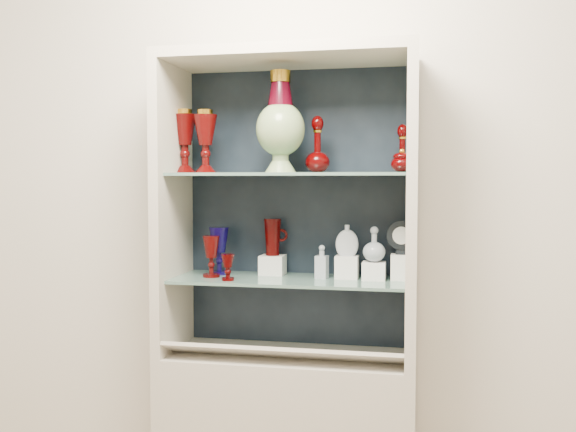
% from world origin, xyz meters
% --- Properties ---
extents(wall_back, '(3.50, 0.02, 2.80)m').
position_xyz_m(wall_back, '(0.00, 1.75, 1.40)').
color(wall_back, beige).
rests_on(wall_back, ground).
extents(cabinet_back_panel, '(0.98, 0.02, 1.15)m').
position_xyz_m(cabinet_back_panel, '(0.00, 1.72, 1.32)').
color(cabinet_back_panel, black).
rests_on(cabinet_back_panel, cabinet_base).
extents(cabinet_side_left, '(0.04, 0.40, 1.15)m').
position_xyz_m(cabinet_side_left, '(-0.48, 1.53, 1.32)').
color(cabinet_side_left, beige).
rests_on(cabinet_side_left, cabinet_base).
extents(cabinet_side_right, '(0.04, 0.40, 1.15)m').
position_xyz_m(cabinet_side_right, '(0.48, 1.53, 1.32)').
color(cabinet_side_right, beige).
rests_on(cabinet_side_right, cabinet_base).
extents(cabinet_top_cap, '(1.00, 0.40, 0.04)m').
position_xyz_m(cabinet_top_cap, '(0.00, 1.53, 1.92)').
color(cabinet_top_cap, beige).
rests_on(cabinet_top_cap, cabinet_side_left).
extents(shelf_lower, '(0.92, 0.34, 0.01)m').
position_xyz_m(shelf_lower, '(0.00, 1.55, 1.04)').
color(shelf_lower, slate).
rests_on(shelf_lower, cabinet_side_left).
extents(shelf_upper, '(0.92, 0.34, 0.01)m').
position_xyz_m(shelf_upper, '(0.00, 1.55, 1.46)').
color(shelf_upper, slate).
rests_on(shelf_upper, cabinet_side_left).
extents(label_ledge, '(0.92, 0.17, 0.09)m').
position_xyz_m(label_ledge, '(0.00, 1.42, 0.78)').
color(label_ledge, beige).
rests_on(label_ledge, cabinet_base).
extents(label_card_0, '(0.10, 0.06, 0.03)m').
position_xyz_m(label_card_0, '(-0.27, 1.42, 0.80)').
color(label_card_0, white).
rests_on(label_card_0, label_ledge).
extents(label_card_1, '(0.10, 0.06, 0.03)m').
position_xyz_m(label_card_1, '(0.04, 1.42, 0.80)').
color(label_card_1, white).
rests_on(label_card_1, label_ledge).
extents(label_card_2, '(0.10, 0.06, 0.03)m').
position_xyz_m(label_card_2, '(0.27, 1.42, 0.80)').
color(label_card_2, white).
rests_on(label_card_2, label_ledge).
extents(label_card_3, '(0.10, 0.06, 0.03)m').
position_xyz_m(label_card_3, '(0.31, 1.42, 0.80)').
color(label_card_3, white).
rests_on(label_card_3, label_ledge).
extents(pedestal_lamp_left, '(0.11, 0.11, 0.26)m').
position_xyz_m(pedestal_lamp_left, '(-0.44, 1.57, 1.60)').
color(pedestal_lamp_left, '#420605').
rests_on(pedestal_lamp_left, shelf_upper).
extents(pedestal_lamp_right, '(0.11, 0.11, 0.25)m').
position_xyz_m(pedestal_lamp_right, '(-0.34, 1.52, 1.60)').
color(pedestal_lamp_right, '#420605').
rests_on(pedestal_lamp_right, shelf_upper).
extents(enamel_urn, '(0.23, 0.23, 0.39)m').
position_xyz_m(enamel_urn, '(-0.02, 1.51, 1.67)').
color(enamel_urn, '#0D4327').
rests_on(enamel_urn, shelf_upper).
extents(ruby_decanter_a, '(0.10, 0.10, 0.25)m').
position_xyz_m(ruby_decanter_a, '(0.11, 1.57, 1.60)').
color(ruby_decanter_a, '#3F0000').
rests_on(ruby_decanter_a, shelf_upper).
extents(ruby_decanter_b, '(0.11, 0.11, 0.20)m').
position_xyz_m(ruby_decanter_b, '(0.44, 1.59, 1.57)').
color(ruby_decanter_b, '#3F0000').
rests_on(ruby_decanter_b, shelf_upper).
extents(lidded_bowl, '(0.09, 0.09, 0.09)m').
position_xyz_m(lidded_bowl, '(0.44, 1.49, 1.52)').
color(lidded_bowl, '#3F0000').
rests_on(lidded_bowl, shelf_upper).
extents(cobalt_goblet, '(0.11, 0.11, 0.20)m').
position_xyz_m(cobalt_goblet, '(-0.31, 1.60, 1.15)').
color(cobalt_goblet, '#0E0745').
rests_on(cobalt_goblet, shelf_lower).
extents(ruby_goblet_tall, '(0.09, 0.09, 0.17)m').
position_xyz_m(ruby_goblet_tall, '(-0.31, 1.52, 1.13)').
color(ruby_goblet_tall, '#420605').
rests_on(ruby_goblet_tall, shelf_lower).
extents(ruby_goblet_small, '(0.06, 0.06, 0.10)m').
position_xyz_m(ruby_goblet_small, '(-0.22, 1.45, 1.10)').
color(ruby_goblet_small, '#3F0000').
rests_on(ruby_goblet_small, shelf_lower).
extents(riser_ruby_pitcher, '(0.10, 0.10, 0.08)m').
position_xyz_m(riser_ruby_pitcher, '(-0.09, 1.64, 1.09)').
color(riser_ruby_pitcher, silver).
rests_on(riser_ruby_pitcher, shelf_lower).
extents(ruby_pitcher, '(0.12, 0.09, 0.15)m').
position_xyz_m(ruby_pitcher, '(-0.09, 1.64, 1.21)').
color(ruby_pitcher, '#420605').
rests_on(ruby_pitcher, riser_ruby_pitcher).
extents(clear_square_bottle, '(0.05, 0.05, 0.13)m').
position_xyz_m(clear_square_bottle, '(0.13, 1.57, 1.12)').
color(clear_square_bottle, '#929DA8').
rests_on(clear_square_bottle, shelf_lower).
extents(riser_flat_flask, '(0.09, 0.09, 0.09)m').
position_xyz_m(riser_flat_flask, '(0.23, 1.60, 1.09)').
color(riser_flat_flask, silver).
rests_on(riser_flat_flask, shelf_lower).
extents(flat_flask, '(0.10, 0.05, 0.13)m').
position_xyz_m(flat_flask, '(0.23, 1.60, 1.20)').
color(flat_flask, silver).
rests_on(flat_flask, riser_flat_flask).
extents(riser_clear_round_decanter, '(0.09, 0.09, 0.07)m').
position_xyz_m(riser_clear_round_decanter, '(0.34, 1.58, 1.08)').
color(riser_clear_round_decanter, silver).
rests_on(riser_clear_round_decanter, shelf_lower).
extents(clear_round_decanter, '(0.12, 0.12, 0.13)m').
position_xyz_m(clear_round_decanter, '(0.34, 1.58, 1.19)').
color(clear_round_decanter, '#929DA8').
rests_on(clear_round_decanter, riser_clear_round_decanter).
extents(riser_cameo_medallion, '(0.08, 0.08, 0.10)m').
position_xyz_m(riser_cameo_medallion, '(0.44, 1.60, 1.10)').
color(riser_cameo_medallion, silver).
rests_on(riser_cameo_medallion, shelf_lower).
extents(cameo_medallion, '(0.12, 0.05, 0.14)m').
position_xyz_m(cameo_medallion, '(0.44, 1.60, 1.22)').
color(cameo_medallion, black).
rests_on(cameo_medallion, riser_cameo_medallion).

